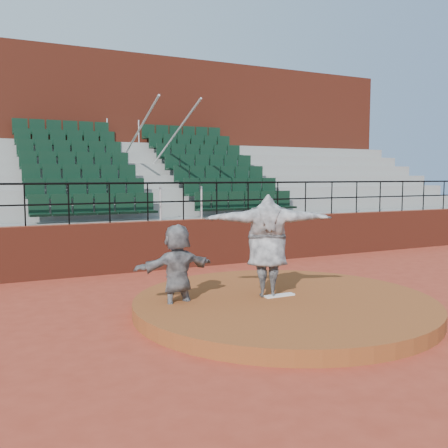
{
  "coord_description": "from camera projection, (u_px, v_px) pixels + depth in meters",
  "views": [
    {
      "loc": [
        -4.94,
        -7.58,
        2.48
      ],
      "look_at": [
        0.0,
        2.5,
        1.4
      ],
      "focal_mm": 40.0,
      "sensor_mm": 36.0,
      "label": 1
    }
  ],
  "objects": [
    {
      "name": "boundary_wall",
      "position": [
        184.0,
        244.0,
        13.58
      ],
      "size": [
        24.0,
        0.3,
        1.3
      ],
      "primitive_type": "cube",
      "color": "maroon",
      "rests_on": "ground"
    },
    {
      "name": "ground",
      "position": [
        284.0,
        311.0,
        9.18
      ],
      "size": [
        90.0,
        90.0,
        0.0
      ],
      "primitive_type": "plane",
      "color": "#9C3623",
      "rests_on": "ground"
    },
    {
      "name": "press_box_facade",
      "position": [
        114.0,
        150.0,
        20.1
      ],
      "size": [
        24.0,
        3.0,
        7.1
      ],
      "primitive_type": "cube",
      "color": "maroon",
      "rests_on": "ground"
    },
    {
      "name": "pitchers_mound",
      "position": [
        284.0,
        305.0,
        9.16
      ],
      "size": [
        5.5,
        5.5,
        0.25
      ],
      "primitive_type": "cylinder",
      "color": "brown",
      "rests_on": "ground"
    },
    {
      "name": "fielder",
      "position": [
        177.0,
        270.0,
        8.83
      ],
      "size": [
        1.57,
        0.66,
        1.64
      ],
      "primitive_type": "imported",
      "rotation": [
        0.0,
        0.0,
        3.26
      ],
      "color": "black",
      "rests_on": "ground"
    },
    {
      "name": "wall_railing",
      "position": [
        183.0,
        193.0,
        13.45
      ],
      "size": [
        24.04,
        0.05,
        1.03
      ],
      "color": "black",
      "rests_on": "boundary_wall"
    },
    {
      "name": "pitching_rubber",
      "position": [
        279.0,
        295.0,
        9.28
      ],
      "size": [
        0.6,
        0.15,
        0.03
      ],
      "primitive_type": "cube",
      "color": "white",
      "rests_on": "pitchers_mound"
    },
    {
      "name": "seating_deck",
      "position": [
        144.0,
        207.0,
        16.77
      ],
      "size": [
        24.0,
        5.97,
        4.63
      ],
      "color": "gray",
      "rests_on": "ground"
    },
    {
      "name": "pitcher",
      "position": [
        267.0,
        246.0,
        9.21
      ],
      "size": [
        2.39,
        1.53,
        1.9
      ],
      "primitive_type": "imported",
      "rotation": [
        0.0,
        0.0,
        2.72
      ],
      "color": "black",
      "rests_on": "pitchers_mound"
    }
  ]
}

